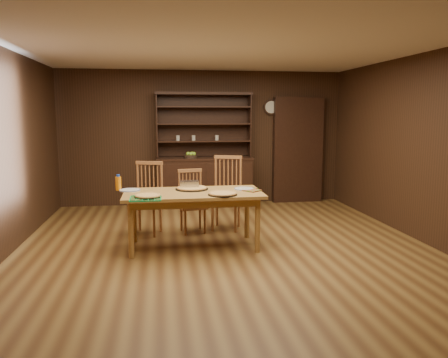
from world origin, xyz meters
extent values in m
plane|color=brown|center=(0.00, 0.00, 0.00)|extent=(6.00, 6.00, 0.00)
plane|color=silver|center=(0.00, 0.00, 2.60)|extent=(6.00, 6.00, 0.00)
plane|color=#351E10|center=(0.00, 3.00, 1.30)|extent=(5.50, 0.00, 5.50)
plane|color=#351E10|center=(0.00, -3.00, 1.30)|extent=(5.50, 0.00, 5.50)
plane|color=#351E10|center=(2.75, 0.00, 1.30)|extent=(0.00, 6.00, 6.00)
cube|color=black|center=(0.00, 2.74, 0.45)|extent=(1.80, 0.50, 0.90)
cube|color=black|center=(0.00, 2.74, 0.92)|extent=(1.84, 0.52, 0.04)
cube|color=black|center=(0.00, 2.97, 1.55)|extent=(1.80, 0.02, 1.20)
cube|color=black|center=(-0.89, 2.82, 1.55)|extent=(0.02, 0.32, 1.20)
cube|color=black|center=(0.89, 2.82, 1.55)|extent=(0.02, 0.32, 1.20)
cube|color=black|center=(0.00, 2.82, 2.15)|extent=(1.84, 0.34, 0.05)
cylinder|color=#ABA390|center=(-0.50, 2.82, 1.31)|extent=(0.07, 0.07, 0.10)
cylinder|color=#ABA390|center=(-0.20, 2.82, 1.31)|extent=(0.07, 0.07, 0.10)
cube|color=black|center=(1.90, 2.90, 1.05)|extent=(1.00, 0.18, 2.10)
cylinder|color=black|center=(1.35, 2.96, 1.90)|extent=(0.30, 0.04, 0.30)
cylinder|color=beige|center=(1.35, 2.94, 1.90)|extent=(0.24, 0.01, 0.24)
cube|color=#A77C3A|center=(-0.42, 0.10, 0.73)|extent=(1.81, 0.90, 0.04)
cylinder|color=#A77C3A|center=(-1.21, -0.24, 0.35)|extent=(0.07, 0.07, 0.71)
cylinder|color=#A77C3A|center=(-1.21, 0.44, 0.35)|extent=(0.07, 0.07, 0.71)
cylinder|color=#A77C3A|center=(0.38, -0.24, 0.35)|extent=(0.07, 0.07, 0.71)
cylinder|color=#A77C3A|center=(0.38, 0.44, 0.35)|extent=(0.07, 0.07, 0.71)
cube|color=#A66839|center=(-1.06, 0.84, 0.45)|extent=(0.55, 0.53, 0.04)
cylinder|color=#A66839|center=(-1.26, 0.74, 0.21)|extent=(0.04, 0.04, 0.43)
cylinder|color=#A66839|center=(-1.17, 1.04, 0.21)|extent=(0.04, 0.04, 0.43)
cylinder|color=#A66839|center=(-0.95, 0.64, 0.21)|extent=(0.04, 0.04, 0.43)
cylinder|color=#A66839|center=(-0.85, 0.94, 0.21)|extent=(0.04, 0.04, 0.43)
cube|color=#A66839|center=(-1.00, 1.01, 1.04)|extent=(0.41, 0.16, 0.05)
cube|color=#A66839|center=(-0.37, 0.84, 0.39)|extent=(0.44, 0.43, 0.04)
cylinder|color=#A66839|center=(-0.49, 0.68, 0.19)|extent=(0.03, 0.03, 0.37)
cylinder|color=#A66839|center=(-0.54, 0.95, 0.19)|extent=(0.03, 0.03, 0.37)
cylinder|color=#A66839|center=(-0.20, 0.73, 0.19)|extent=(0.03, 0.03, 0.37)
cylinder|color=#A66839|center=(-0.25, 1.00, 0.19)|extent=(0.03, 0.03, 0.37)
cube|color=#A66839|center=(-0.40, 0.99, 0.92)|extent=(0.37, 0.10, 0.05)
cube|color=#A66839|center=(0.15, 0.95, 0.48)|extent=(0.58, 0.57, 0.04)
cylinder|color=#A66839|center=(-0.07, 0.85, 0.23)|extent=(0.04, 0.04, 0.46)
cylinder|color=#A66839|center=(0.04, 1.16, 0.23)|extent=(0.04, 0.04, 0.46)
cylinder|color=#A66839|center=(0.26, 0.74, 0.23)|extent=(0.04, 0.04, 0.46)
cylinder|color=#A66839|center=(0.37, 1.05, 0.23)|extent=(0.04, 0.04, 0.46)
cube|color=#A66839|center=(0.21, 1.13, 1.10)|extent=(0.43, 0.18, 0.05)
cylinder|color=black|center=(-1.00, -0.19, 0.76)|extent=(0.33, 0.33, 0.01)
cylinder|color=tan|center=(-1.00, -0.19, 0.77)|extent=(0.31, 0.31, 0.02)
torus|color=gold|center=(-1.00, -0.19, 0.77)|extent=(0.32, 0.32, 0.03)
cylinder|color=black|center=(-0.06, -0.17, 0.76)|extent=(0.37, 0.37, 0.01)
cylinder|color=tan|center=(-0.06, -0.17, 0.77)|extent=(0.34, 0.34, 0.02)
torus|color=gold|center=(-0.06, -0.17, 0.77)|extent=(0.35, 0.35, 0.03)
cylinder|color=black|center=(-0.42, 0.30, 0.76)|extent=(0.44, 0.44, 0.01)
cylinder|color=tan|center=(-0.42, 0.30, 0.77)|extent=(0.40, 0.40, 0.02)
torus|color=gold|center=(-0.42, 0.30, 0.77)|extent=(0.41, 0.41, 0.03)
cylinder|color=silver|center=(-1.25, 0.32, 0.76)|extent=(0.28, 0.28, 0.01)
torus|color=#2F418D|center=(-1.25, 0.32, 0.76)|extent=(0.28, 0.28, 0.01)
cylinder|color=silver|center=(0.28, 0.20, 0.76)|extent=(0.27, 0.27, 0.01)
torus|color=#2F418D|center=(0.28, 0.20, 0.76)|extent=(0.27, 0.27, 0.01)
cube|color=silver|center=(-0.45, 0.39, 0.80)|extent=(0.26, 0.19, 0.10)
cylinder|color=orange|center=(-1.40, 0.38, 0.84)|extent=(0.08, 0.08, 0.18)
cylinder|color=#1437A4|center=(-1.40, 0.38, 0.95)|extent=(0.04, 0.04, 0.03)
cube|color=#B1141F|center=(0.37, 0.06, 0.76)|extent=(0.27, 0.27, 0.01)
cube|color=#B1141F|center=(0.36, 0.20, 0.76)|extent=(0.25, 0.25, 0.01)
cylinder|color=black|center=(-0.27, 2.69, 0.97)|extent=(0.27, 0.27, 0.06)
sphere|color=#8AB730|center=(-0.32, 2.69, 1.02)|extent=(0.08, 0.08, 0.08)
sphere|color=#8AB730|center=(-0.24, 2.72, 1.02)|extent=(0.08, 0.08, 0.08)
sphere|color=#8AB730|center=(-0.27, 2.64, 1.02)|extent=(0.08, 0.08, 0.08)
sphere|color=#8AB730|center=(-0.21, 2.67, 1.02)|extent=(0.08, 0.08, 0.08)
camera|label=1|loc=(-0.83, -5.56, 1.77)|focal=35.00mm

